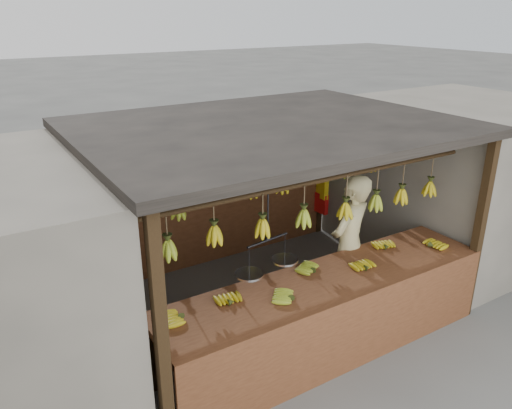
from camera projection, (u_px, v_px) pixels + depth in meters
ground at (268, 304)px, 6.54m from camera, size 80.00×80.00×0.00m
stall at (255, 153)px, 6.08m from camera, size 4.30×3.30×2.40m
neighbor_right at (459, 175)px, 7.89m from camera, size 3.00×3.00×2.30m
counter at (335, 299)px, 5.32m from camera, size 3.94×0.89×0.96m
hanging_bananas at (269, 187)px, 5.95m from camera, size 3.65×2.25×0.39m
balance_scale at (267, 263)px, 4.96m from camera, size 0.74×0.34×0.81m
vendor at (349, 245)px, 6.12m from camera, size 0.77×0.64×1.81m
bag_bundles at (323, 179)px, 8.19m from camera, size 0.08×0.26×1.17m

